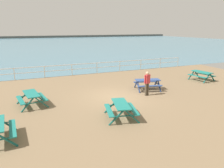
{
  "coord_description": "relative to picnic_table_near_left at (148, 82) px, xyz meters",
  "views": [
    {
      "loc": [
        -5.64,
        -12.5,
        4.47
      ],
      "look_at": [
        -0.2,
        0.35,
        0.8
      ],
      "focal_mm": 34.27,
      "sensor_mm": 36.0,
      "label": 1
    }
  ],
  "objects": [
    {
      "name": "ground_plane",
      "position": [
        -2.77,
        -0.6,
        -0.68
      ],
      "size": [
        30.0,
        24.0,
        0.2
      ],
      "primitive_type": "cube",
      "color": "#846B4C"
    },
    {
      "name": "distant_shoreline",
      "position": [
        -2.77,
        95.15,
        -0.58
      ],
      "size": [
        142.0,
        6.0,
        1.8
      ],
      "primitive_type": "cube",
      "color": "#4C4C47",
      "rests_on": "ground"
    },
    {
      "name": "picnic_table_near_left",
      "position": [
        0.0,
        0.0,
        0.0
      ],
      "size": [
        2.12,
        1.91,
        0.8
      ],
      "rotation": [
        0.0,
        0.0,
        -0.26
      ],
      "color": "#334C84",
      "rests_on": "ground"
    },
    {
      "name": "picnic_table_far_left",
      "position": [
        -4.01,
        -3.9,
        0.0
      ],
      "size": [
        1.88,
        2.1,
        0.8
      ],
      "rotation": [
        0.0,
        0.0,
        1.34
      ],
      "color": "#1E7A70",
      "rests_on": "ground"
    },
    {
      "name": "visitor",
      "position": [
        -0.79,
        -1.18,
        0.36
      ],
      "size": [
        0.52,
        0.29,
        1.66
      ],
      "rotation": [
        0.0,
        0.0,
        1.8
      ],
      "color": "#4C4233",
      "rests_on": "ground"
    },
    {
      "name": "seaward_railing",
      "position": [
        -2.77,
        7.15,
        0.18
      ],
      "size": [
        23.07,
        0.07,
        1.08
      ],
      "color": "white",
      "rests_on": "ground"
    },
    {
      "name": "picnic_table_near_right",
      "position": [
        -8.11,
        -0.25,
        0.0
      ],
      "size": [
        1.76,
        2.0,
        0.8
      ],
      "rotation": [
        0.0,
        0.0,
        1.72
      ],
      "color": "#1E7A70",
      "rests_on": "ground"
    },
    {
      "name": "sea_band",
      "position": [
        -2.77,
        52.15,
        -0.58
      ],
      "size": [
        142.0,
        90.0,
        0.01
      ],
      "primitive_type": "cube",
      "color": "teal",
      "rests_on": "ground"
    },
    {
      "name": "picnic_table_far_right",
      "position": [
        5.96,
        0.67,
        0.0
      ],
      "size": [
        1.76,
        2.0,
        0.8
      ],
      "rotation": [
        0.0,
        0.0,
        1.71
      ],
      "color": "#1E7A70",
      "rests_on": "ground"
    }
  ]
}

